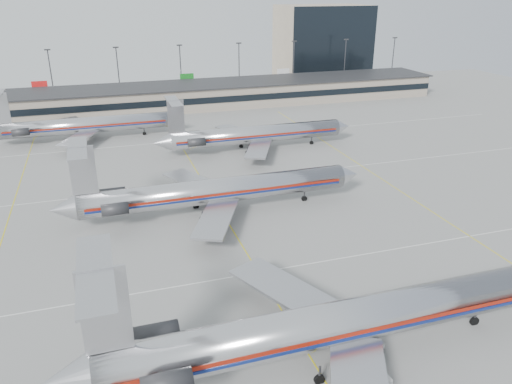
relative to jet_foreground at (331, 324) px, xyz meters
name	(u,v)px	position (x,y,z in m)	size (l,w,h in m)	color
ground	(289,323)	(-1.58, 5.81, -3.77)	(260.00, 260.00, 0.00)	gray
apron_markings	(258,272)	(-1.58, 15.81, -3.76)	(160.00, 0.15, 0.02)	silver
terminal	(158,97)	(-1.58, 103.79, -0.61)	(162.00, 17.00, 6.25)	gray
light_mast_row	(150,69)	(-1.58, 117.81, 4.81)	(163.60, 0.40, 15.28)	#38383D
distant_building	(322,43)	(60.42, 133.81, 8.73)	(30.00, 20.00, 25.00)	tan
jet_foreground	(331,324)	(0.00, 0.00, 0.00)	(49.65, 29.23, 13.00)	silver
jet_second_row	(212,191)	(-2.95, 33.75, -0.27)	(46.12, 27.16, 12.07)	silver
jet_third_row	(253,134)	(12.02, 61.05, -0.46)	(41.74, 25.67, 11.41)	silver
jet_back_row	(83,125)	(-20.94, 79.13, -0.48)	(41.45, 25.50, 11.33)	silver
belt_loader	(365,348)	(3.38, -0.50, -3.11)	(4.79, 2.51, 2.45)	#A7A7A7
ramp_worker_far	(369,360)	(2.74, -2.17, -2.92)	(0.83, 0.64, 1.70)	#94BF12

